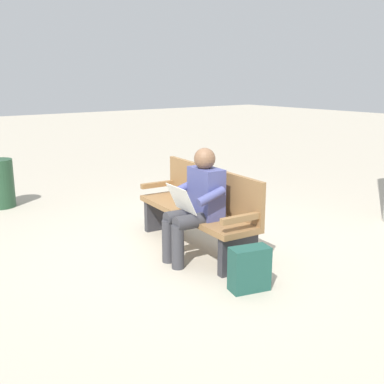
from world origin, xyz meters
The scene contains 5 objects.
ground_plane centered at (0.00, 0.00, 0.00)m, with size 40.00×40.00×0.00m, color #B7AD99.
bench_near centered at (-0.01, -0.07, 0.46)m, with size 1.84×0.65×0.90m.
person_seated centered at (-0.28, 0.19, 0.63)m, with size 0.60×0.60×1.18m.
backpack centered at (-1.14, 0.26, 0.20)m, with size 0.29×0.39×0.40m.
trash_bin centered at (3.10, 1.23, 0.36)m, with size 0.40×0.40×0.71m, color #23472D.
Camera 1 is at (-3.98, 3.05, 1.88)m, focal length 44.13 mm.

